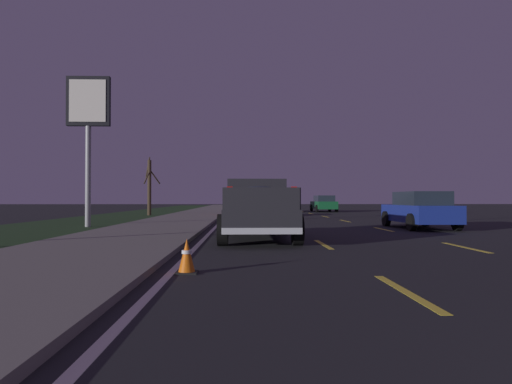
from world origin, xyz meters
TOP-DOWN VIEW (x-y plane):
  - ground at (27.00, 0.00)m, footprint 144.00×144.00m
  - sidewalk_shoulder at (27.00, 7.45)m, footprint 108.00×4.00m
  - grass_verge at (27.00, 12.45)m, footprint 108.00×6.00m
  - lane_markings at (30.03, 3.09)m, footprint 108.00×7.04m
  - pickup_truck at (12.74, 3.50)m, footprint 5.44×2.32m
  - sedan_red at (30.43, 3.72)m, footprint 4.41×2.03m
  - sedan_blue at (17.43, -3.46)m, footprint 4.41×2.04m
  - sedan_silver at (40.65, 0.12)m, footprint 4.45×2.11m
  - sedan_green at (40.90, -3.70)m, footprint 4.43×2.08m
  - gas_price_sign at (18.87, 10.80)m, footprint 0.27×1.90m
  - street_light_near at (10.57, 10.14)m, footprint 0.36×1.97m
  - bare_tree_far at (32.38, 10.94)m, footprint 2.11×1.10m
  - traffic_cone_near at (6.52, 4.88)m, footprint 0.36×0.36m

SIDE VIEW (x-z plane):
  - ground at x=27.00m, z-range 0.00..0.00m
  - grass_verge at x=27.00m, z-range 0.00..0.01m
  - lane_markings at x=30.03m, z-range 0.00..0.01m
  - sidewalk_shoulder at x=27.00m, z-range 0.00..0.12m
  - traffic_cone_near at x=6.52m, z-range -0.01..0.57m
  - sedan_red at x=30.43m, z-range 0.01..1.55m
  - sedan_blue at x=17.43m, z-range 0.01..1.55m
  - sedan_silver at x=40.65m, z-range 0.01..1.55m
  - sedan_green at x=40.90m, z-range 0.01..1.55m
  - pickup_truck at x=12.74m, z-range 0.05..1.92m
  - bare_tree_far at x=32.38m, z-range 0.02..4.38m
  - gas_price_sign at x=18.87m, z-range 1.67..8.34m
  - street_light_near at x=10.57m, z-range 0.84..9.78m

